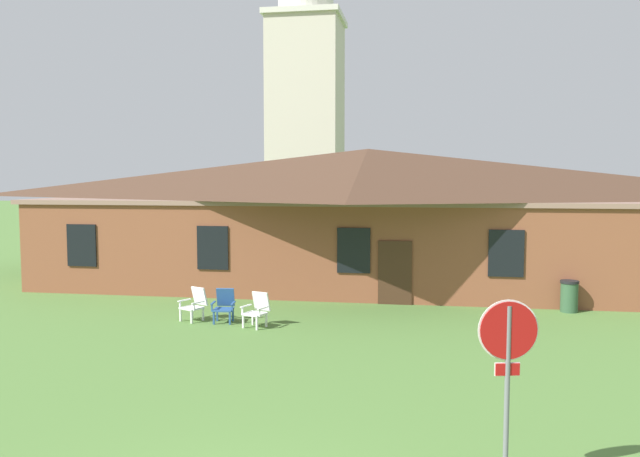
{
  "coord_description": "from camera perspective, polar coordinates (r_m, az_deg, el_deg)",
  "views": [
    {
      "loc": [
        2.28,
        -6.22,
        4.12
      ],
      "look_at": [
        -0.2,
        8.67,
        2.92
      ],
      "focal_mm": 35.21,
      "sensor_mm": 36.0,
      "label": 1
    }
  ],
  "objects": [
    {
      "name": "brick_building",
      "position": [
        25.61,
        4.34,
        1.39
      ],
      "size": [
        25.27,
        10.4,
        5.33
      ],
      "color": "brown",
      "rests_on": "ground"
    },
    {
      "name": "lawn_chair_left_end",
      "position": [
        17.7,
        -5.72,
        -7.28
      ],
      "size": [
        0.77,
        0.82,
        0.96
      ],
      "color": "white",
      "rests_on": "ground"
    },
    {
      "name": "lawn_chair_near_door",
      "position": [
        18.39,
        -8.7,
        -6.86
      ],
      "size": [
        0.69,
        0.72,
        0.96
      ],
      "color": "#2D5693",
      "rests_on": "ground"
    },
    {
      "name": "dome_tower",
      "position": [
        44.44,
        -1.28,
        11.74
      ],
      "size": [
        5.18,
        5.18,
        21.02
      ],
      "color": "beige",
      "rests_on": "ground"
    },
    {
      "name": "lawn_chair_by_porch",
      "position": [
        18.75,
        -11.31,
        -6.68
      ],
      "size": [
        0.81,
        0.85,
        0.96
      ],
      "color": "white",
      "rests_on": "ground"
    },
    {
      "name": "stop_sign",
      "position": [
        8.7,
        16.7,
        -11.06
      ],
      "size": [
        0.79,
        0.22,
        2.56
      ],
      "color": "slate",
      "rests_on": "ground"
    },
    {
      "name": "trash_bin",
      "position": [
        20.98,
        21.71,
        -5.73
      ],
      "size": [
        0.56,
        0.56,
        0.98
      ],
      "color": "#335638",
      "rests_on": "ground"
    }
  ]
}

